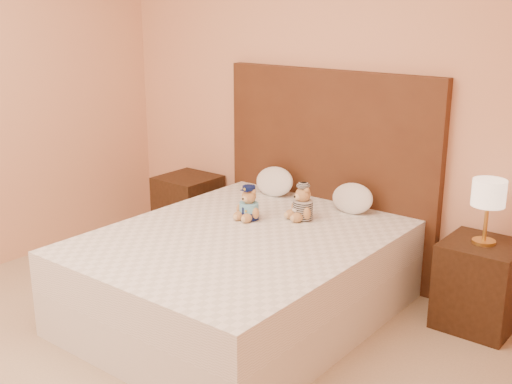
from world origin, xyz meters
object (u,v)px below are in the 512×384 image
Objects in this scene: bed at (242,275)px; nightstand_right at (479,285)px; teddy_police at (249,203)px; teddy_prisoner at (303,202)px; pillow_left at (274,180)px; pillow_right at (352,197)px; nightstand_left at (188,208)px; lamp at (489,196)px.

bed is 1.48m from nightstand_right.
teddy_prisoner reaches higher than teddy_police.
pillow_left is (-1.61, 0.03, 0.39)m from nightstand_right.
pillow_right is at bearing 0.00° from pillow_left.
pillow_right is at bearing 69.23° from bed.
teddy_police is at bearing -69.87° from pillow_left.
nightstand_left is 2.50m from nightstand_right.
teddy_prisoner is (1.38, -0.31, 0.39)m from nightstand_left.
teddy_prisoner is (-1.12, -0.31, -0.18)m from lamp.
lamp reaches higher than pillow_right.
pillow_right is at bearing 1.10° from nightstand_left.
nightstand_right is at bearing 23.18° from teddy_police.
nightstand_left is 1.77× the size of pillow_right.
teddy_prisoner reaches higher than bed.
nightstand_left is at bearing -178.90° from pillow_right.
teddy_prisoner is at bearing 75.26° from bed.
teddy_police is at bearing -118.31° from teddy_prisoner.
pillow_left is (-1.61, 0.03, -0.18)m from lamp.
nightstand_right is 1.68× the size of pillow_left.
pillow_right is at bearing 178.16° from lamp.
pillow_left is 0.68m from pillow_right.
bed is at bearing -81.40° from teddy_prisoner.
teddy_prisoner reaches higher than nightstand_right.
nightstand_right is at bearing -1.84° from pillow_right.
nightstand_left is (-1.25, 0.80, -0.00)m from bed.
lamp is 1.51m from teddy_police.
lamp is 1.22× the size of pillow_left.
teddy_prisoner is at bearing 40.76° from teddy_police.
teddy_police is 0.96× the size of teddy_prisoner.
nightstand_right is (1.25, 0.80, -0.00)m from bed.
bed is at bearing -110.77° from pillow_right.
pillow_left reaches higher than nightstand_right.
lamp is at bearing 38.71° from teddy_prisoner.
lamp is at bearing 32.62° from bed.
teddy_prisoner is at bearing -34.60° from pillow_left.
pillow_left is at bearing 178.93° from lamp.
nightstand_left is 0.97m from pillow_left.
pillow_left is (-0.36, 0.83, 0.39)m from bed.
lamp is (2.50, 0.00, 0.57)m from nightstand_left.
nightstand_left is at bearing 156.48° from teddy_police.
nightstand_left is 2.30× the size of teddy_prisoner.
lamp is at bearing -1.84° from pillow_right.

